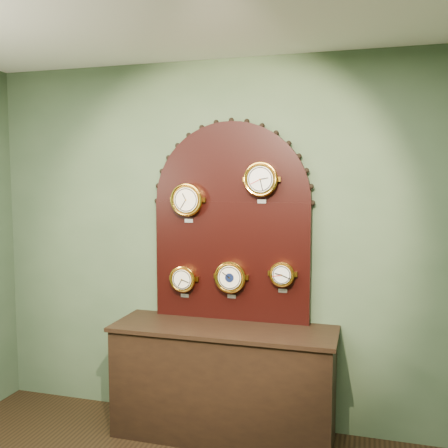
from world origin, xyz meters
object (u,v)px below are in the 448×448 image
(hygrometer, at_px, (183,279))
(barometer, at_px, (231,277))
(tide_clock, at_px, (282,274))
(display_board, at_px, (231,216))
(arabic_clock, at_px, (261,179))
(shop_counter, at_px, (223,384))
(roman_clock, at_px, (187,200))

(hygrometer, bearing_deg, barometer, -0.15)
(hygrometer, distance_m, barometer, 0.38)
(tide_clock, bearing_deg, display_board, 170.78)
(barometer, relative_size, tide_clock, 1.23)
(display_board, relative_size, hygrometer, 5.96)
(arabic_clock, relative_size, tide_clock, 1.28)
(shop_counter, bearing_deg, arabic_clock, 32.32)
(shop_counter, relative_size, hygrometer, 6.24)
(arabic_clock, xyz_separation_m, hygrometer, (-0.61, 0.00, -0.77))
(arabic_clock, height_order, tide_clock, arabic_clock)
(shop_counter, bearing_deg, roman_clock, 155.07)
(hygrometer, height_order, barometer, barometer)
(display_board, bearing_deg, shop_counter, -90.00)
(shop_counter, height_order, barometer, barometer)
(display_board, relative_size, barometer, 5.26)
(display_board, relative_size, roman_clock, 5.05)
(roman_clock, relative_size, barometer, 1.04)
(arabic_clock, bearing_deg, shop_counter, -147.68)
(tide_clock, bearing_deg, barometer, -179.77)
(hygrometer, xyz_separation_m, tide_clock, (0.77, 0.00, 0.08))
(display_board, height_order, arabic_clock, display_board)
(shop_counter, height_order, display_board, display_board)
(display_board, relative_size, tide_clock, 6.47)
(roman_clock, height_order, hygrometer, roman_clock)
(barometer, bearing_deg, roman_clock, -179.97)
(roman_clock, height_order, barometer, roman_clock)
(hygrometer, bearing_deg, roman_clock, -1.86)
(display_board, height_order, tide_clock, display_board)
(roman_clock, xyz_separation_m, hygrometer, (-0.04, 0.00, -0.61))
(roman_clock, distance_m, hygrometer, 0.61)
(barometer, bearing_deg, tide_clock, 0.23)
(display_board, bearing_deg, tide_clock, -9.22)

